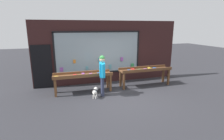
{
  "coord_description": "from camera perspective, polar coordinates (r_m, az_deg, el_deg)",
  "views": [
    {
      "loc": [
        -2.49,
        -6.43,
        2.91
      ],
      "look_at": [
        -0.24,
        0.97,
        0.99
      ],
      "focal_mm": 28.0,
      "sensor_mm": 36.0,
      "label": 1
    }
  ],
  "objects": [
    {
      "name": "display_table_right",
      "position": [
        8.87,
        10.76,
        -0.31
      ],
      "size": [
        2.63,
        0.64,
        0.94
      ],
      "color": "brown",
      "rests_on": "ground_plane"
    },
    {
      "name": "shopfront_facade",
      "position": [
        9.24,
        -1.6,
        5.81
      ],
      "size": [
        7.64,
        0.29,
        3.22
      ],
      "color": "#331919",
      "rests_on": "ground_plane"
    },
    {
      "name": "ground_plane",
      "position": [
        7.48,
        3.99,
        -8.96
      ],
      "size": [
        40.0,
        40.0,
        0.0
      ],
      "primitive_type": "plane",
      "color": "#2D2D33"
    },
    {
      "name": "display_table_left",
      "position": [
        7.96,
        -9.42,
        -2.11
      ],
      "size": [
        2.63,
        0.66,
        0.91
      ],
      "color": "brown",
      "rests_on": "ground_plane"
    },
    {
      "name": "small_dog",
      "position": [
        7.43,
        -5.55,
        -6.96
      ],
      "size": [
        0.34,
        0.57,
        0.39
      ],
      "rotation": [
        0.0,
        0.0,
        1.19
      ],
      "color": "white",
      "rests_on": "ground_plane"
    },
    {
      "name": "person_browsing",
      "position": [
        7.39,
        -3.22,
        -0.71
      ],
      "size": [
        0.3,
        0.68,
        1.76
      ],
      "rotation": [
        0.0,
        0.0,
        1.39
      ],
      "color": "#2D334C",
      "rests_on": "ground_plane"
    }
  ]
}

